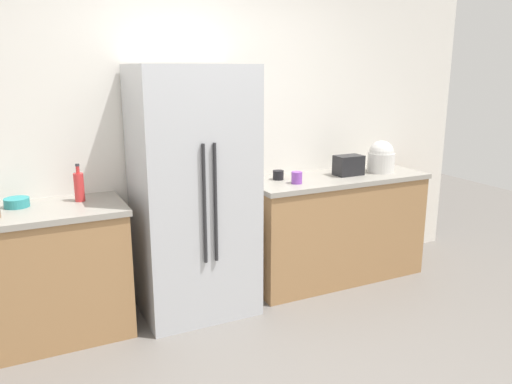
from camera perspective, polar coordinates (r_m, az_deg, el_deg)
kitchen_back_panel at (r=4.07m, az=-7.69°, el=7.12°), size 5.47×0.10×2.70m
counter_left at (r=3.75m, az=-24.24°, el=-8.72°), size 1.30×0.61×0.92m
counter_right at (r=4.49m, az=8.81°, el=-3.92°), size 1.58×0.61×0.92m
refrigerator at (r=3.75m, az=-7.06°, el=-0.12°), size 0.83×0.67×1.85m
toaster at (r=4.41m, az=10.39°, el=2.98°), size 0.24×0.15×0.17m
rice_cooker at (r=4.60m, az=13.93°, el=3.79°), size 0.24×0.24×0.28m
bottle_a at (r=3.69m, az=-19.31°, el=0.60°), size 0.07×0.07×0.26m
cup_a at (r=4.18m, az=2.52°, el=1.92°), size 0.09×0.09×0.08m
cup_b at (r=4.04m, az=4.62°, el=1.62°), size 0.09×0.09×0.10m
bowl_c at (r=3.72m, az=-25.36°, el=-1.08°), size 0.16×0.16×0.06m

